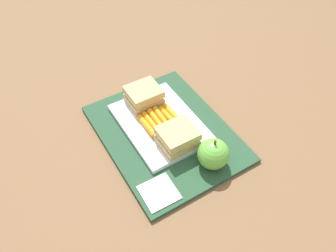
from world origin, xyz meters
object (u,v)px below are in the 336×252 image
(carrot_sticks_bundle, at_px, (160,120))
(apple, at_px, (213,154))
(food_tray, at_px, (160,123))
(sandwich_half_left, at_px, (144,96))
(sandwich_half_right, at_px, (178,137))
(paper_napkin, at_px, (159,192))

(carrot_sticks_bundle, xyz_separation_m, apple, (0.16, 0.04, 0.02))
(food_tray, relative_size, sandwich_half_left, 2.88)
(sandwich_half_left, height_order, sandwich_half_right, same)
(paper_napkin, bearing_deg, sandwich_half_right, 130.54)
(food_tray, relative_size, apple, 2.90)
(food_tray, xyz_separation_m, sandwich_half_right, (0.08, 0.00, 0.03))
(food_tray, bearing_deg, paper_napkin, -30.93)
(sandwich_half_left, relative_size, sandwich_half_right, 1.00)
(apple, distance_m, paper_napkin, 0.14)
(apple, xyz_separation_m, paper_napkin, (0.00, -0.14, -0.03))
(food_tray, bearing_deg, carrot_sticks_bundle, -17.15)
(sandwich_half_left, bearing_deg, paper_napkin, -21.94)
(food_tray, distance_m, sandwich_half_right, 0.08)
(apple, bearing_deg, food_tray, -165.79)
(sandwich_half_right, relative_size, carrot_sticks_bundle, 0.93)
(paper_napkin, bearing_deg, sandwich_half_left, 158.06)
(carrot_sticks_bundle, distance_m, apple, 0.16)
(sandwich_half_left, bearing_deg, food_tray, 0.00)
(sandwich_half_left, distance_m, carrot_sticks_bundle, 0.08)
(sandwich_half_left, height_order, carrot_sticks_bundle, sandwich_half_left)
(paper_napkin, bearing_deg, apple, 91.43)
(sandwich_half_left, distance_m, apple, 0.24)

